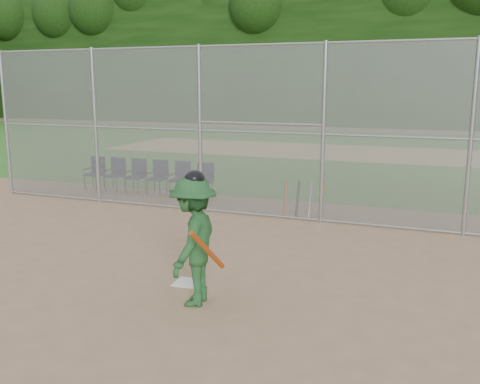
% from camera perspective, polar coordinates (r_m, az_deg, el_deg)
% --- Properties ---
extents(ground, '(100.00, 100.00, 0.00)m').
position_cam_1_polar(ground, '(8.13, -6.49, -10.91)').
color(ground, '#A77F5D').
rests_on(ground, ground).
extents(grass_strip, '(100.00, 100.00, 0.00)m').
position_cam_1_polar(grass_strip, '(25.08, 12.93, 4.08)').
color(grass_strip, '#2F6F21').
rests_on(grass_strip, ground).
extents(dirt_patch_far, '(24.00, 24.00, 0.00)m').
position_cam_1_polar(dirt_patch_far, '(25.08, 12.93, 4.09)').
color(dirt_patch_far, tan).
rests_on(dirt_patch_far, ground).
extents(backstop_fence, '(16.09, 0.09, 4.00)m').
position_cam_1_polar(backstop_fence, '(12.21, 4.27, 6.63)').
color(backstop_fence, gray).
rests_on(backstop_fence, ground).
extents(treeline, '(81.00, 60.00, 11.00)m').
position_cam_1_polar(treeline, '(26.99, 14.12, 16.22)').
color(treeline, black).
rests_on(treeline, ground).
extents(home_plate, '(0.42, 0.42, 0.02)m').
position_cam_1_polar(home_plate, '(8.59, -5.61, -9.59)').
color(home_plate, white).
rests_on(home_plate, ground).
extents(batter_at_plate, '(0.93, 1.34, 1.93)m').
position_cam_1_polar(batter_at_plate, '(7.55, -4.99, -5.15)').
color(batter_at_plate, '#205025').
rests_on(batter_at_plate, ground).
extents(spare_bats, '(0.96, 0.36, 0.84)m').
position_cam_1_polar(spare_bats, '(12.74, 6.82, -0.75)').
color(spare_bats, '#D84C14').
rests_on(spare_bats, ground).
extents(chair_0, '(0.54, 0.52, 0.96)m').
position_cam_1_polar(chair_0, '(16.50, -15.31, 1.94)').
color(chair_0, black).
rests_on(chair_0, ground).
extents(chair_1, '(0.54, 0.52, 0.96)m').
position_cam_1_polar(chair_1, '(16.09, -13.26, 1.80)').
color(chair_1, black).
rests_on(chair_1, ground).
extents(chair_2, '(0.54, 0.52, 0.96)m').
position_cam_1_polar(chair_2, '(15.70, -11.11, 1.66)').
color(chair_2, black).
rests_on(chair_2, ground).
extents(chair_3, '(0.54, 0.52, 0.96)m').
position_cam_1_polar(chair_3, '(15.34, -8.85, 1.51)').
color(chair_3, black).
rests_on(chair_3, ground).
extents(chair_4, '(0.54, 0.52, 0.96)m').
position_cam_1_polar(chair_4, '(15.00, -6.49, 1.35)').
color(chair_4, black).
rests_on(chair_4, ground).
extents(chair_5, '(0.54, 0.52, 0.96)m').
position_cam_1_polar(chair_5, '(14.68, -4.03, 1.18)').
color(chair_5, black).
rests_on(chair_5, ground).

